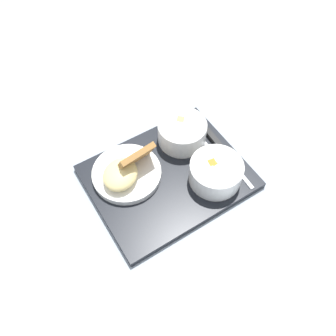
# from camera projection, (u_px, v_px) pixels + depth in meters

# --- Properties ---
(ground_plane) EXTENTS (4.00, 4.00, 0.00)m
(ground_plane) POSITION_uv_depth(u_px,v_px,m) (168.00, 179.00, 0.91)
(ground_plane) COLOR #99A3AD
(serving_tray) EXTENTS (0.38, 0.31, 0.02)m
(serving_tray) POSITION_uv_depth(u_px,v_px,m) (168.00, 177.00, 0.90)
(serving_tray) COLOR black
(serving_tray) RESTS_ON ground_plane
(bowl_salad) EXTENTS (0.13, 0.13, 0.06)m
(bowl_salad) POSITION_uv_depth(u_px,v_px,m) (216.00, 171.00, 0.86)
(bowl_salad) COLOR white
(bowl_salad) RESTS_ON serving_tray
(bowl_soup) EXTENTS (0.13, 0.13, 0.06)m
(bowl_soup) POSITION_uv_depth(u_px,v_px,m) (182.00, 131.00, 0.93)
(bowl_soup) COLOR white
(bowl_soup) RESTS_ON serving_tray
(plate_main) EXTENTS (0.17, 0.17, 0.09)m
(plate_main) POSITION_uv_depth(u_px,v_px,m) (126.00, 172.00, 0.87)
(plate_main) COLOR white
(plate_main) RESTS_ON serving_tray
(knife) EXTENTS (0.02, 0.21, 0.01)m
(knife) POSITION_uv_depth(u_px,v_px,m) (219.00, 146.00, 0.93)
(knife) COLOR silver
(knife) RESTS_ON serving_tray
(spoon) EXTENTS (0.04, 0.15, 0.01)m
(spoon) POSITION_uv_depth(u_px,v_px,m) (217.00, 159.00, 0.91)
(spoon) COLOR silver
(spoon) RESTS_ON serving_tray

